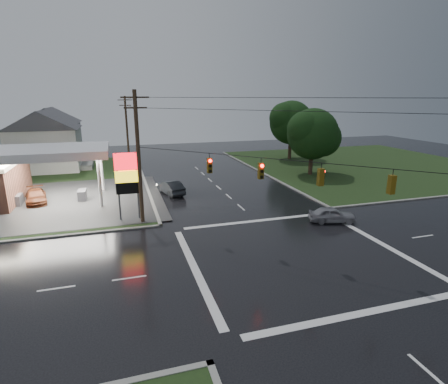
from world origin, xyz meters
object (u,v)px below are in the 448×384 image
object	(u,v)px
pylon_sign	(127,175)
utility_pole_nw	(139,157)
car_pump	(36,196)
car_crossing	(332,215)
utility_pole_n	(127,129)
tree_ne_far	(292,123)
house_far	(52,132)
car_north	(171,187)
tree_ne_near	(314,134)
house_near	(46,140)

from	to	relation	value
pylon_sign	utility_pole_nw	size ratio (longest dim) A/B	0.55
pylon_sign	car_pump	distance (m)	12.41
car_crossing	utility_pole_n	bearing A→B (deg)	42.43
utility_pole_n	tree_ne_far	size ratio (longest dim) A/B	1.07
house_far	car_north	distance (m)	34.39
house_far	tree_ne_far	distance (m)	41.57
utility_pole_nw	tree_ne_near	xyz separation A→B (m)	(23.64, 12.49, -0.16)
pylon_sign	utility_pole_n	size ratio (longest dim) A/B	0.57
house_near	car_pump	xyz separation A→B (m)	(1.54, -17.52, -3.73)
car_pump	utility_pole_nw	bearing A→B (deg)	-53.86
utility_pole_nw	utility_pole_n	size ratio (longest dim) A/B	1.05
utility_pole_n	car_crossing	size ratio (longest dim) A/B	2.69
utility_pole_n	tree_ne_far	xyz separation A→B (m)	(26.65, -4.01, 0.71)
house_far	car_crossing	distance (m)	51.58
pylon_sign	house_near	distance (m)	27.56
utility_pole_n	car_north	bearing A→B (deg)	-79.68
tree_ne_near	tree_ne_far	size ratio (longest dim) A/B	0.92
house_near	car_north	world-z (taller)	house_near
house_near	tree_ne_near	world-z (taller)	tree_ne_near
tree_ne_near	car_crossing	xyz separation A→B (m)	(-8.05, -17.12, -4.90)
house_near	utility_pole_nw	bearing A→B (deg)	-66.63
tree_ne_far	pylon_sign	bearing A→B (deg)	-139.65
house_far	car_pump	size ratio (longest dim) A/B	2.37
utility_pole_nw	tree_ne_near	bearing A→B (deg)	27.86
utility_pole_n	tree_ne_far	distance (m)	26.96
utility_pole_nw	car_pump	bearing A→B (deg)	137.82
house_far	tree_ne_far	world-z (taller)	tree_ne_far
tree_ne_far	car_pump	world-z (taller)	tree_ne_far
utility_pole_n	tree_ne_near	bearing A→B (deg)	-34.10
utility_pole_nw	car_pump	xyz separation A→B (m)	(-9.91, 8.98, -5.04)
car_pump	house_near	bearing A→B (deg)	83.36
car_crossing	utility_pole_nw	bearing A→B (deg)	90.70
tree_ne_far	car_crossing	bearing A→B (deg)	-110.79
utility_pole_n	house_far	size ratio (longest dim) A/B	0.95
tree_ne_far	car_pump	size ratio (longest dim) A/B	2.10
car_north	car_crossing	xyz separation A→B (m)	(11.92, -12.96, -0.09)
utility_pole_nw	car_pump	size ratio (longest dim) A/B	2.36
utility_pole_n	car_north	size ratio (longest dim) A/B	2.28
house_near	tree_ne_near	bearing A→B (deg)	-21.76
pylon_sign	utility_pole_n	bearing A→B (deg)	87.92
tree_ne_near	car_north	distance (m)	20.96
car_north	car_pump	distance (m)	13.59
house_far	house_near	bearing A→B (deg)	-85.24
utility_pole_nw	utility_pole_n	distance (m)	28.50
car_crossing	car_pump	distance (m)	28.90
house_far	tree_ne_far	size ratio (longest dim) A/B	1.13
tree_ne_near	pylon_sign	bearing A→B (deg)	-154.99
tree_ne_far	car_north	bearing A→B (deg)	-144.89
pylon_sign	car_crossing	xyz separation A→B (m)	(16.59, -5.62, -3.35)
utility_pole_nw	house_far	distance (m)	40.48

